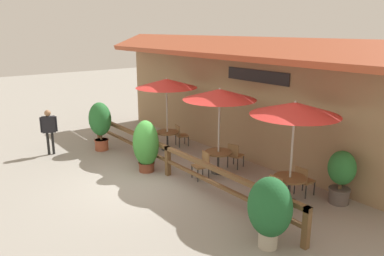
{
  "coord_description": "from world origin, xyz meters",
  "views": [
    {
      "loc": [
        9.19,
        -5.11,
        4.5
      ],
      "look_at": [
        0.72,
        1.45,
        1.63
      ],
      "focal_mm": 35.0,
      "sensor_mm": 36.0,
      "label": 1
    }
  ],
  "objects_px": {
    "chair_middle_wallside": "(235,154)",
    "chair_middle_streetside": "(202,164)",
    "chair_near_streetside": "(152,141)",
    "dining_table_far": "(290,182)",
    "dining_table_middle": "(218,156)",
    "chair_far_streetside": "(272,191)",
    "patio_umbrella_near": "(166,83)",
    "dining_table_near": "(167,135)",
    "pedestrian": "(49,126)",
    "patio_umbrella_far": "(295,109)",
    "potted_plant_corner_fern": "(341,174)",
    "patio_umbrella_middle": "(220,94)",
    "chair_near_wallside": "(180,134)",
    "potted_plant_small_flowering": "(146,145)",
    "chair_far_wallside": "(304,180)",
    "potted_plant_entrance_palm": "(270,209)",
    "potted_plant_tall_tropical": "(100,122)"
  },
  "relations": [
    {
      "from": "patio_umbrella_near",
      "to": "chair_middle_wallside",
      "type": "bearing_deg",
      "value": 12.79
    },
    {
      "from": "chair_near_wallside",
      "to": "potted_plant_entrance_palm",
      "type": "distance_m",
      "value": 7.37
    },
    {
      "from": "dining_table_far",
      "to": "chair_far_streetside",
      "type": "relative_size",
      "value": 1.03
    },
    {
      "from": "dining_table_far",
      "to": "chair_far_streetside",
      "type": "bearing_deg",
      "value": -93.77
    },
    {
      "from": "chair_near_wallside",
      "to": "chair_middle_wallside",
      "type": "bearing_deg",
      "value": -166.17
    },
    {
      "from": "patio_umbrella_middle",
      "to": "chair_far_wallside",
      "type": "xyz_separation_m",
      "value": [
        2.71,
        0.72,
        -2.08
      ]
    },
    {
      "from": "potted_plant_tall_tropical",
      "to": "patio_umbrella_far",
      "type": "bearing_deg",
      "value": 15.92
    },
    {
      "from": "chair_near_wallside",
      "to": "potted_plant_tall_tropical",
      "type": "distance_m",
      "value": 3.1
    },
    {
      "from": "dining_table_far",
      "to": "chair_near_wallside",
      "type": "bearing_deg",
      "value": 173.8
    },
    {
      "from": "chair_far_wallside",
      "to": "chair_middle_streetside",
      "type": "bearing_deg",
      "value": 29.1
    },
    {
      "from": "patio_umbrella_near",
      "to": "chair_middle_streetside",
      "type": "bearing_deg",
      "value": -14.05
    },
    {
      "from": "patio_umbrella_near",
      "to": "patio_umbrella_far",
      "type": "relative_size",
      "value": 1.0
    },
    {
      "from": "dining_table_middle",
      "to": "chair_far_streetside",
      "type": "relative_size",
      "value": 1.03
    },
    {
      "from": "pedestrian",
      "to": "dining_table_near",
      "type": "bearing_deg",
      "value": 169.67
    },
    {
      "from": "chair_middle_streetside",
      "to": "chair_middle_wallside",
      "type": "xyz_separation_m",
      "value": [
        -0.05,
        1.43,
        0.0
      ]
    },
    {
      "from": "chair_far_streetside",
      "to": "chair_far_wallside",
      "type": "xyz_separation_m",
      "value": [
        0.02,
        1.28,
        0.0
      ]
    },
    {
      "from": "chair_near_wallside",
      "to": "dining_table_middle",
      "type": "distance_m",
      "value": 3.11
    },
    {
      "from": "dining_table_middle",
      "to": "chair_middle_streetside",
      "type": "bearing_deg",
      "value": -85.26
    },
    {
      "from": "chair_middle_wallside",
      "to": "patio_umbrella_far",
      "type": "distance_m",
      "value": 3.48
    },
    {
      "from": "chair_middle_wallside",
      "to": "patio_umbrella_far",
      "type": "height_order",
      "value": "patio_umbrella_far"
    },
    {
      "from": "dining_table_far",
      "to": "potted_plant_corner_fern",
      "type": "xyz_separation_m",
      "value": [
        0.84,
        1.02,
        0.25
      ]
    },
    {
      "from": "patio_umbrella_middle",
      "to": "potted_plant_entrance_palm",
      "type": "bearing_deg",
      "value": -27.49
    },
    {
      "from": "chair_near_streetside",
      "to": "dining_table_far",
      "type": "height_order",
      "value": "chair_near_streetside"
    },
    {
      "from": "chair_near_streetside",
      "to": "patio_umbrella_far",
      "type": "xyz_separation_m",
      "value": [
        5.72,
        0.7,
        2.08
      ]
    },
    {
      "from": "potted_plant_corner_fern",
      "to": "potted_plant_small_flowering",
      "type": "bearing_deg",
      "value": -150.78
    },
    {
      "from": "patio_umbrella_far",
      "to": "potted_plant_small_flowering",
      "type": "height_order",
      "value": "patio_umbrella_far"
    },
    {
      "from": "chair_near_streetside",
      "to": "dining_table_middle",
      "type": "relative_size",
      "value": 0.97
    },
    {
      "from": "chair_middle_streetside",
      "to": "potted_plant_corner_fern",
      "type": "relative_size",
      "value": 0.58
    },
    {
      "from": "patio_umbrella_far",
      "to": "potted_plant_corner_fern",
      "type": "xyz_separation_m",
      "value": [
        0.84,
        1.02,
        -1.73
      ]
    },
    {
      "from": "chair_far_wallside",
      "to": "potted_plant_corner_fern",
      "type": "xyz_separation_m",
      "value": [
        0.87,
        0.38,
        0.35
      ]
    },
    {
      "from": "patio_umbrella_middle",
      "to": "chair_middle_wallside",
      "type": "bearing_deg",
      "value": 89.05
    },
    {
      "from": "potted_plant_corner_fern",
      "to": "patio_umbrella_middle",
      "type": "bearing_deg",
      "value": -162.94
    },
    {
      "from": "dining_table_near",
      "to": "potted_plant_corner_fern",
      "type": "bearing_deg",
      "value": 9.19
    },
    {
      "from": "dining_table_near",
      "to": "pedestrian",
      "type": "distance_m",
      "value": 4.31
    },
    {
      "from": "patio_umbrella_near",
      "to": "chair_near_wallside",
      "type": "height_order",
      "value": "patio_umbrella_near"
    },
    {
      "from": "dining_table_near",
      "to": "dining_table_far",
      "type": "relative_size",
      "value": 1.0
    },
    {
      "from": "dining_table_far",
      "to": "potted_plant_small_flowering",
      "type": "distance_m",
      "value": 4.64
    },
    {
      "from": "dining_table_near",
      "to": "patio_umbrella_middle",
      "type": "xyz_separation_m",
      "value": [
        2.95,
        -0.04,
        1.98
      ]
    },
    {
      "from": "potted_plant_entrance_palm",
      "to": "pedestrian",
      "type": "height_order",
      "value": "pedestrian"
    },
    {
      "from": "dining_table_near",
      "to": "dining_table_middle",
      "type": "relative_size",
      "value": 1.0
    },
    {
      "from": "chair_middle_streetside",
      "to": "patio_umbrella_far",
      "type": "xyz_separation_m",
      "value": [
        2.67,
        0.79,
        2.08
      ]
    },
    {
      "from": "chair_middle_wallside",
      "to": "chair_middle_streetside",
      "type": "bearing_deg",
      "value": 77.27
    },
    {
      "from": "chair_far_wallside",
      "to": "potted_plant_tall_tropical",
      "type": "xyz_separation_m",
      "value": [
        -7.17,
        -2.69,
        0.64
      ]
    },
    {
      "from": "chair_middle_wallside",
      "to": "chair_near_wallside",
      "type": "bearing_deg",
      "value": -14.48
    },
    {
      "from": "dining_table_middle",
      "to": "potted_plant_entrance_palm",
      "type": "relative_size",
      "value": 0.55
    },
    {
      "from": "patio_umbrella_far",
      "to": "pedestrian",
      "type": "relative_size",
      "value": 1.65
    },
    {
      "from": "chair_far_streetside",
      "to": "patio_umbrella_near",
      "type": "bearing_deg",
      "value": 174.93
    },
    {
      "from": "chair_far_streetside",
      "to": "chair_far_wallside",
      "type": "bearing_deg",
      "value": 90.03
    },
    {
      "from": "chair_far_streetside",
      "to": "potted_plant_entrance_palm",
      "type": "height_order",
      "value": "potted_plant_entrance_palm"
    },
    {
      "from": "dining_table_far",
      "to": "chair_middle_streetside",
      "type": "bearing_deg",
      "value": -163.45
    }
  ]
}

